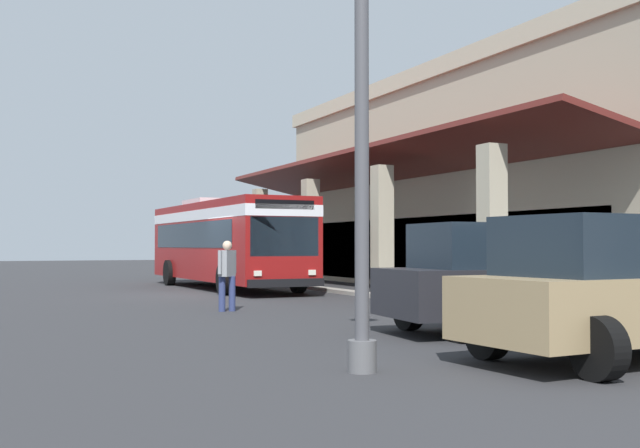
{
  "coord_description": "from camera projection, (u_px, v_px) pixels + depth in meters",
  "views": [
    {
      "loc": [
        23.99,
        -6.63,
        1.58
      ],
      "look_at": [
        -1.94,
        5.14,
        2.37
      ],
      "focal_mm": 43.38,
      "sensor_mm": 36.0,
      "label": 1
    }
  ],
  "objects": [
    {
      "name": "curb_strip",
      "position": [
        327.0,
        290.0,
        26.51
      ],
      "size": [
        26.93,
        0.5,
        0.12
      ],
      "primitive_type": "cube",
      "color": "#9E998E",
      "rests_on": "ground"
    },
    {
      "name": "ground",
      "position": [
        414.0,
        289.0,
        27.84
      ],
      "size": [
        120.0,
        120.0,
        0.0
      ],
      "primitive_type": "plane",
      "color": "#2D2D30"
    },
    {
      "name": "pedestrian",
      "position": [
        227.0,
        272.0,
        18.49
      ],
      "size": [
        0.5,
        0.57,
        1.69
      ],
      "color": "navy",
      "rests_on": "ground"
    },
    {
      "name": "transit_bus",
      "position": [
        225.0,
        238.0,
        28.33
      ],
      "size": [
        11.27,
        3.02,
        3.34
      ],
      "color": "maroon",
      "rests_on": "ground"
    },
    {
      "name": "parked_suv_tan",
      "position": [
        624.0,
        286.0,
        10.61
      ],
      "size": [
        2.92,
        4.92,
        1.97
      ],
      "color": "#9E845B",
      "rests_on": "ground"
    },
    {
      "name": "parked_suv_charcoal",
      "position": [
        511.0,
        276.0,
        14.01
      ],
      "size": [
        2.98,
        4.95,
        1.97
      ],
      "color": "#232328",
      "rests_on": "ground"
    },
    {
      "name": "potted_palm",
      "position": [
        283.0,
        267.0,
        32.83
      ],
      "size": [
        1.79,
        1.67,
        2.82
      ],
      "color": "gray",
      "rests_on": "ground"
    },
    {
      "name": "plaza_building",
      "position": [
        547.0,
        184.0,
        30.6
      ],
      "size": [
        22.74,
        15.7,
        8.05
      ],
      "color": "#B2A88E",
      "rests_on": "ground"
    },
    {
      "name": "lot_light_pole",
      "position": [
        362.0,
        31.0,
        9.71
      ],
      "size": [
        0.6,
        0.6,
        8.01
      ],
      "color": "#59595B",
      "rests_on": "ground"
    }
  ]
}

